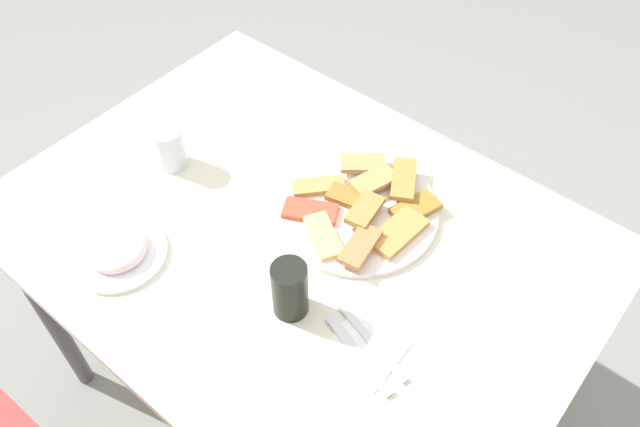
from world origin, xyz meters
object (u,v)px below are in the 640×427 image
at_px(soda_can, 290,289).
at_px(spoon, 359,355).
at_px(drinking_glass, 170,148).
at_px(pide_platter, 360,209).
at_px(dining_table, 296,254).
at_px(paper_napkin, 365,349).
at_px(salad_plate_greens, 117,250).
at_px(fork, 371,340).

bearing_deg(soda_can, spoon, -179.64).
distance_m(drinking_glass, spoon, 0.62).
distance_m(pide_platter, spoon, 0.33).
distance_m(soda_can, drinking_glass, 0.47).
height_order(dining_table, paper_napkin, paper_napkin).
distance_m(salad_plate_greens, drinking_glass, 0.27).
distance_m(dining_table, salad_plate_greens, 0.37).
distance_m(pide_platter, salad_plate_greens, 0.49).
bearing_deg(spoon, salad_plate_greens, 31.00).
bearing_deg(paper_napkin, pide_platter, -51.05).
height_order(soda_can, paper_napkin, soda_can).
relative_size(dining_table, salad_plate_greens, 6.26).
relative_size(salad_plate_greens, soda_can, 1.56).
bearing_deg(spoon, dining_table, -11.02).
bearing_deg(dining_table, salad_plate_greens, 50.05).
bearing_deg(drinking_glass, soda_can, 165.53).
relative_size(paper_napkin, spoon, 0.68).
distance_m(soda_can, fork, 0.17).
bearing_deg(dining_table, drinking_glass, 4.73).
bearing_deg(paper_napkin, spoon, 90.00).
bearing_deg(fork, dining_table, -6.21).
bearing_deg(salad_plate_greens, spoon, -165.78).
bearing_deg(pide_platter, dining_table, 59.24).
height_order(dining_table, pide_platter, pide_platter).
bearing_deg(dining_table, soda_can, 128.71).
bearing_deg(soda_can, dining_table, -51.29).
bearing_deg(fork, drinking_glass, 7.89).
bearing_deg(dining_table, pide_platter, -120.76).
bearing_deg(salad_plate_greens, dining_table, -129.95).
xyz_separation_m(salad_plate_greens, spoon, (-0.50, -0.13, -0.01)).
xyz_separation_m(dining_table, drinking_glass, (0.34, 0.03, 0.13)).
relative_size(salad_plate_greens, paper_napkin, 1.56).
relative_size(dining_table, soda_can, 9.80).
xyz_separation_m(pide_platter, drinking_glass, (0.41, 0.15, 0.04)).
bearing_deg(dining_table, paper_napkin, 155.24).
bearing_deg(soda_can, paper_napkin, -173.10).
xyz_separation_m(pide_platter, salad_plate_greens, (0.30, 0.39, 0.00)).
bearing_deg(drinking_glass, salad_plate_greens, 114.54).
bearing_deg(drinking_glass, fork, 172.53).
height_order(salad_plate_greens, soda_can, soda_can).
height_order(dining_table, fork, fork).
relative_size(salad_plate_greens, fork, 1.00).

